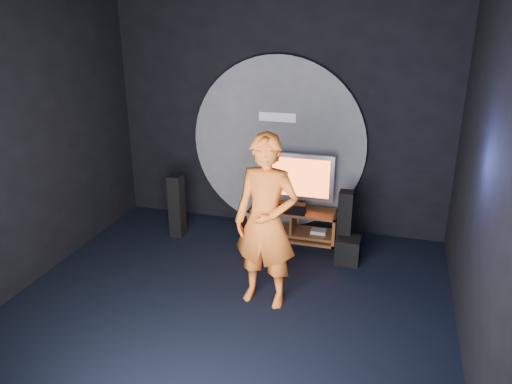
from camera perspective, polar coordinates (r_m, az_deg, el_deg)
floor at (r=5.82m, az=-3.55°, el=-13.21°), size 5.00×5.00×0.00m
back_wall at (r=7.39m, az=2.68°, el=8.95°), size 5.00×0.04×3.50m
front_wall at (r=3.03m, az=-20.48°, el=-10.18°), size 5.00×0.04×3.50m
left_wall at (r=6.35m, az=-25.81°, el=4.98°), size 0.04×5.00×3.50m
right_wall at (r=4.85m, az=25.01°, el=0.76°), size 0.04×5.00×3.50m
wall_disc_panel at (r=7.44m, az=2.52°, el=5.49°), size 2.60×0.11×2.60m
media_console at (r=7.38m, az=4.33°, el=-3.81°), size 1.28×0.45×0.45m
tv at (r=7.18m, az=4.53°, el=1.53°), size 1.10×0.22×0.82m
center_speaker at (r=7.12m, az=4.10°, el=-1.86°), size 0.40×0.15×0.15m
remote at (r=7.25m, az=1.02°, el=-1.92°), size 0.18×0.05×0.02m
tower_speaker_left at (r=7.42m, az=-9.04°, el=-1.59°), size 0.19×0.21×0.94m
tower_speaker_right at (r=6.83m, az=10.09°, el=-3.66°), size 0.19×0.21×0.94m
subwoofer at (r=6.80m, az=10.42°, el=-6.53°), size 0.32×0.32×0.35m
player at (r=5.50m, az=1.13°, el=-3.46°), size 0.77×0.55×1.99m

